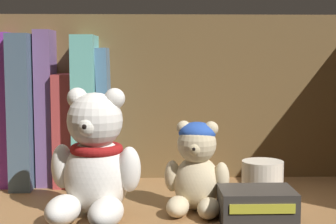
% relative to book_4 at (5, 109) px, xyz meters
% --- Properties ---
extents(shelf_board, '(0.70, 0.28, 0.02)m').
position_rel_book_4_xyz_m(shelf_board, '(0.23, -0.12, -0.13)').
color(shelf_board, olive).
rests_on(shelf_board, ground).
extents(shelf_back_panel, '(0.72, 0.01, 0.29)m').
position_rel_book_4_xyz_m(shelf_back_panel, '(0.23, 0.03, 0.01)').
color(shelf_back_panel, brown).
rests_on(shelf_back_panel, ground).
extents(book_4, '(0.03, 0.10, 0.24)m').
position_rel_book_4_xyz_m(book_4, '(0.00, 0.00, 0.00)').
color(book_4, purple).
rests_on(book_4, shelf_board).
extents(book_5, '(0.03, 0.15, 0.24)m').
position_rel_book_4_xyz_m(book_5, '(0.03, 0.00, -0.00)').
color(book_5, '#435A6E').
rests_on(book_5, shelf_board).
extents(book_6, '(0.03, 0.09, 0.24)m').
position_rel_book_4_xyz_m(book_6, '(0.06, 0.00, 0.00)').
color(book_6, slate).
rests_on(book_6, shelf_board).
extents(book_7, '(0.03, 0.11, 0.18)m').
position_rel_book_4_xyz_m(book_7, '(0.09, 0.00, -0.03)').
color(book_7, '#AA3C3C').
rests_on(book_7, shelf_board).
extents(book_8, '(0.03, 0.15, 0.24)m').
position_rel_book_4_xyz_m(book_8, '(0.13, 0.00, -0.00)').
color(book_8, '#66BBB0').
rests_on(book_8, shelf_board).
extents(book_9, '(0.02, 0.10, 0.22)m').
position_rel_book_4_xyz_m(book_9, '(0.16, 0.00, -0.01)').
color(book_9, '#4E7497').
rests_on(book_9, shelf_board).
extents(teddy_bear_larger, '(0.12, 0.13, 0.16)m').
position_rel_book_4_xyz_m(teddy_bear_larger, '(0.16, -0.19, -0.05)').
color(teddy_bear_larger, white).
rests_on(teddy_bear_larger, shelf_board).
extents(teddy_bear_smaller, '(0.09, 0.09, 0.12)m').
position_rel_book_4_xyz_m(teddy_bear_smaller, '(0.29, -0.17, -0.06)').
color(teddy_bear_smaller, beige).
rests_on(teddy_bear_smaller, shelf_board).
extents(pillar_candle, '(0.06, 0.06, 0.06)m').
position_rel_book_4_xyz_m(pillar_candle, '(0.39, -0.13, -0.09)').
color(pillar_candle, silver).
rests_on(pillar_candle, shelf_board).
extents(small_product_box, '(0.09, 0.07, 0.04)m').
position_rel_book_4_xyz_m(small_product_box, '(0.36, -0.22, -0.10)').
color(small_product_box, '#38332D').
rests_on(small_product_box, shelf_board).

